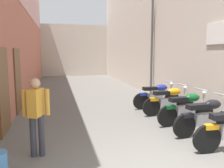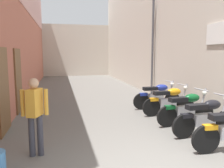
# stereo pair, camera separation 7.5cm
# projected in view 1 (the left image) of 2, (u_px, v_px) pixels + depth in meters

# --- Properties ---
(ground_plane) EXTENTS (34.21, 34.21, 0.00)m
(ground_plane) POSITION_uv_depth(u_px,v_px,m) (95.00, 99.00, 10.21)
(ground_plane) COLOR #66635E
(building_left) EXTENTS (0.45, 18.21, 7.20)m
(building_left) POSITION_uv_depth(u_px,v_px,m) (22.00, 20.00, 10.90)
(building_left) COLOR #B76651
(building_left) RESTS_ON ground
(building_right) EXTENTS (0.45, 18.21, 7.26)m
(building_right) POSITION_uv_depth(u_px,v_px,m) (146.00, 24.00, 12.37)
(building_right) COLOR beige
(building_right) RESTS_ON ground
(building_far_end) EXTENTS (8.88, 2.00, 4.58)m
(building_far_end) POSITION_uv_depth(u_px,v_px,m) (74.00, 51.00, 21.59)
(building_far_end) COLOR beige
(building_far_end) RESTS_ON ground
(motorcycle_second) EXTENTS (1.85, 0.58, 1.04)m
(motorcycle_second) POSITION_uv_depth(u_px,v_px,m) (206.00, 116.00, 5.70)
(motorcycle_second) COLOR black
(motorcycle_second) RESTS_ON ground
(motorcycle_third) EXTENTS (1.85, 0.58, 1.04)m
(motorcycle_third) POSITION_uv_depth(u_px,v_px,m) (187.00, 108.00, 6.55)
(motorcycle_third) COLOR black
(motorcycle_third) RESTS_ON ground
(motorcycle_fourth) EXTENTS (1.85, 0.58, 1.04)m
(motorcycle_fourth) POSITION_uv_depth(u_px,v_px,m) (169.00, 100.00, 7.59)
(motorcycle_fourth) COLOR black
(motorcycle_fourth) RESTS_ON ground
(motorcycle_fifth) EXTENTS (1.85, 0.58, 1.04)m
(motorcycle_fifth) POSITION_uv_depth(u_px,v_px,m) (157.00, 95.00, 8.51)
(motorcycle_fifth) COLOR black
(motorcycle_fifth) RESTS_ON ground
(pedestrian_by_doorway) EXTENTS (0.52, 0.39, 1.57)m
(pedestrian_by_doorway) POSITION_uv_depth(u_px,v_px,m) (36.00, 111.00, 4.49)
(pedestrian_by_doorway) COLOR #383842
(pedestrian_by_doorway) RESTS_ON ground
(street_lamp) EXTENTS (0.79, 0.18, 4.58)m
(street_lamp) POSITION_uv_depth(u_px,v_px,m) (150.00, 39.00, 10.74)
(street_lamp) COLOR #47474C
(street_lamp) RESTS_ON ground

